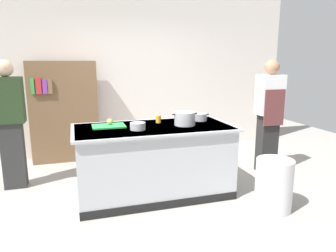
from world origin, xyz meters
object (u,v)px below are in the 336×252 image
stock_pot (185,119)px  juice_cup (158,119)px  person_guest (10,122)px  mixing_bowl (138,126)px  bookshelf (64,112)px  onion (110,122)px  sauce_pan (200,117)px  trash_bin (274,185)px  person_chef (269,114)px

stock_pot → juice_cup: bearing=139.3°
person_guest → stock_pot: bearing=82.3°
person_guest → mixing_bowl: bearing=72.5°
stock_pot → person_guest: 2.31m
mixing_bowl → juice_cup: bearing=43.9°
mixing_bowl → bookshelf: size_ratio=0.11×
person_guest → onion: bearing=77.2°
sauce_pan → trash_bin: 1.29m
trash_bin → person_chef: (0.69, 1.15, 0.61)m
onion → juice_cup: 0.64m
mixing_bowl → person_chef: (2.13, 0.46, -0.03)m
onion → bookshelf: (-0.58, 1.62, -0.11)m
person_guest → juice_cup: bearing=86.0°
onion → person_chef: size_ratio=0.04×
stock_pot → juice_cup: 0.37m
stock_pot → sauce_pan: bearing=35.1°
juice_cup → person_guest: person_guest is taller
person_guest → bookshelf: size_ratio=1.01×
mixing_bowl → juice_cup: juice_cup is taller
person_chef → juice_cup: bearing=90.7°
onion → person_guest: bearing=154.1°
onion → mixing_bowl: 0.42m
mixing_bowl → trash_bin: bearing=-25.7°
stock_pot → trash_bin: 1.32m
person_chef → person_guest: 3.69m
sauce_pan → mixing_bowl: size_ratio=1.32×
onion → person_chef: person_chef is taller
bookshelf → trash_bin: bearing=-48.5°
juice_cup → person_guest: bearing=163.0°
person_chef → onion: bearing=90.2°
stock_pot → person_chef: size_ratio=0.19×
onion → juice_cup: bearing=2.4°
sauce_pan → person_chef: person_chef is taller
person_guest → sauce_pan: bearing=89.3°
stock_pot → mixing_bowl: 0.63m
stock_pot → trash_bin: (0.82, -0.78, -0.68)m
sauce_pan → bookshelf: bearing=138.1°
mixing_bowl → juice_cup: size_ratio=1.83×
person_chef → stock_pot: bearing=100.4°
person_chef → person_guest: (-3.66, 0.44, -0.00)m
trash_bin → person_chef: size_ratio=0.35×
person_chef → person_guest: size_ratio=1.00×
mixing_bowl → bookshelf: 2.11m
stock_pot → person_guest: person_guest is taller
mixing_bowl → sauce_pan: bearing=18.0°
sauce_pan → mixing_bowl: sauce_pan is taller
juice_cup → person_guest: (-1.88, 0.57, -0.04)m
onion → person_guest: person_guest is taller
onion → trash_bin: 2.11m
juice_cup → stock_pot: bearing=-40.7°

